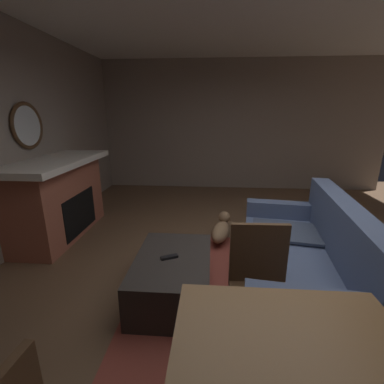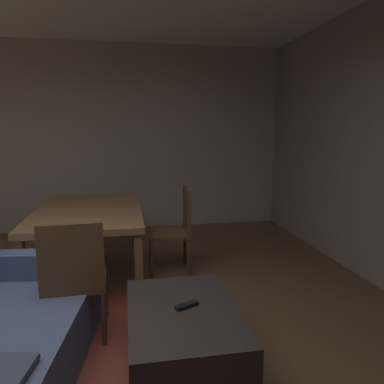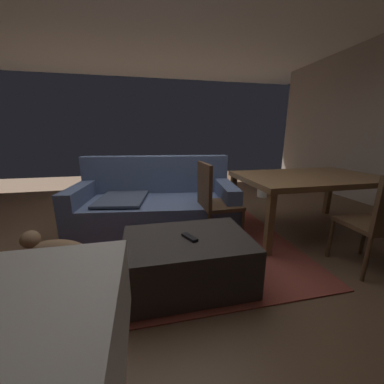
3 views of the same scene
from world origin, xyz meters
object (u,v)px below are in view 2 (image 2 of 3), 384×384
(tv_remote, at_px, (187,305))
(dining_chair_south, at_px, (177,225))
(dining_chair_west, at_px, (74,275))
(ottoman_coffee_table, at_px, (183,339))
(dining_table, at_px, (89,215))

(tv_remote, xyz_separation_m, dining_chair_south, (1.68, -0.18, 0.09))
(dining_chair_west, bearing_deg, dining_chair_south, -36.60)
(ottoman_coffee_table, height_order, dining_table, dining_table)
(dining_chair_south, bearing_deg, dining_chair_west, 143.40)
(dining_chair_south, bearing_deg, ottoman_coffee_table, 173.16)
(dining_table, relative_size, dining_chair_west, 1.86)
(dining_chair_west, bearing_deg, tv_remote, -119.84)
(dining_table, xyz_separation_m, dining_chair_west, (-1.26, -0.00, -0.15))
(dining_table, height_order, dining_chair_south, dining_chair_south)
(tv_remote, height_order, dining_table, dining_table)
(ottoman_coffee_table, height_order, dining_chair_west, dining_chair_west)
(ottoman_coffee_table, xyz_separation_m, tv_remote, (0.02, -0.03, 0.22))
(ottoman_coffee_table, relative_size, dining_chair_south, 1.11)
(ottoman_coffee_table, relative_size, dining_chair_west, 1.11)
(tv_remote, relative_size, dining_chair_west, 0.17)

